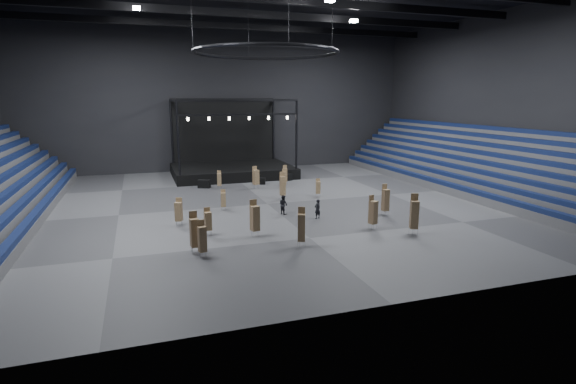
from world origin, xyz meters
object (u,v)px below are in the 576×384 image
object	(u,v)px
chair_stack_3	(414,214)
chair_stack_6	(284,178)
flight_case_mid	(260,181)
man_center	(317,209)
chair_stack_11	(208,221)
chair_stack_13	(285,175)
stage	(231,163)
chair_stack_9	(283,185)
chair_stack_12	(301,227)
flight_case_right	(287,177)
chair_stack_1	(318,187)
chair_stack_5	(255,218)
chair_stack_15	(179,211)
chair_stack_7	(256,177)
chair_stack_10	(219,179)
chair_stack_8	(373,212)
chair_stack_0	(385,200)
chair_stack_4	(202,238)
chair_stack_14	(223,199)
crew_member	(283,205)
flight_case_left	(204,184)
chair_stack_2	(194,232)

from	to	relation	value
chair_stack_3	chair_stack_6	distance (m)	18.82
flight_case_mid	man_center	distance (m)	15.20
chair_stack_11	chair_stack_13	world-z (taller)	chair_stack_13
stage	chair_stack_9	xyz separation A→B (m)	(1.88, -14.86, -0.14)
stage	chair_stack_11	bearing A→B (deg)	-105.02
chair_stack_12	flight_case_right	bearing A→B (deg)	94.96
chair_stack_1	chair_stack_5	size ratio (longest dim) A/B	0.69
man_center	chair_stack_15	bearing A→B (deg)	-28.81
chair_stack_9	chair_stack_13	xyz separation A→B (m)	(2.41, 6.64, -0.19)
flight_case_mid	chair_stack_13	world-z (taller)	chair_stack_13
chair_stack_7	chair_stack_10	xyz separation A→B (m)	(-3.64, 1.03, -0.23)
chair_stack_1	chair_stack_12	bearing A→B (deg)	-102.54
flight_case_right	man_center	size ratio (longest dim) A/B	0.75
stage	chair_stack_6	xyz separation A→B (m)	(3.70, -9.72, -0.40)
chair_stack_11	flight_case_right	bearing A→B (deg)	52.07
chair_stack_8	chair_stack_3	bearing A→B (deg)	-65.23
chair_stack_9	chair_stack_12	world-z (taller)	chair_stack_9
chair_stack_7	chair_stack_10	distance (m)	3.79
chair_stack_1	chair_stack_11	world-z (taller)	chair_stack_11
chair_stack_0	chair_stack_11	size ratio (longest dim) A/B	1.31
chair_stack_4	chair_stack_7	size ratio (longest dim) A/B	0.97
chair_stack_8	chair_stack_13	xyz separation A→B (m)	(-0.79, 17.95, -0.17)
flight_case_mid	chair_stack_3	bearing A→B (deg)	-75.88
flight_case_mid	chair_stack_8	size ratio (longest dim) A/B	0.43
chair_stack_11	chair_stack_15	world-z (taller)	chair_stack_15
flight_case_right	chair_stack_13	bearing A→B (deg)	-113.40
flight_case_mid	chair_stack_14	bearing A→B (deg)	-120.06
chair_stack_5	chair_stack_15	bearing A→B (deg)	124.27
flight_case_right	man_center	bearing A→B (deg)	-100.08
chair_stack_1	flight_case_mid	bearing A→B (deg)	127.67
stage	chair_stack_15	size ratio (longest dim) A/B	6.59
flight_case_mid	chair_stack_9	xyz separation A→B (m)	(0.07, -7.79, 0.95)
crew_member	flight_case_left	bearing A→B (deg)	-3.38
chair_stack_13	chair_stack_15	size ratio (longest dim) A/B	1.01
flight_case_mid	chair_stack_11	bearing A→B (deg)	-116.03
crew_member	chair_stack_10	bearing A→B (deg)	-7.97
flight_case_right	chair_stack_0	xyz separation A→B (m)	(2.63, -17.13, 0.93)
flight_case_left	chair_stack_6	size ratio (longest dim) A/B	0.63
chair_stack_3	chair_stack_10	xyz separation A→B (m)	(-10.02, 20.00, -0.45)
chair_stack_2	chair_stack_7	bearing A→B (deg)	57.35
chair_stack_8	chair_stack_14	distance (m)	12.75
flight_case_right	chair_stack_14	xyz separation A→B (m)	(-9.43, -11.45, 0.58)
chair_stack_6	man_center	size ratio (longest dim) A/B	1.30
stage	chair_stack_0	xyz separation A→B (m)	(7.91, -23.07, -0.14)
flight_case_mid	chair_stack_14	size ratio (longest dim) A/B	0.60
chair_stack_12	chair_stack_13	bearing A→B (deg)	95.84
chair_stack_5	chair_stack_10	bearing A→B (deg)	74.99
chair_stack_4	chair_stack_8	world-z (taller)	chair_stack_8
chair_stack_15	chair_stack_9	bearing A→B (deg)	53.19
man_center	flight_case_right	bearing A→B (deg)	-121.75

